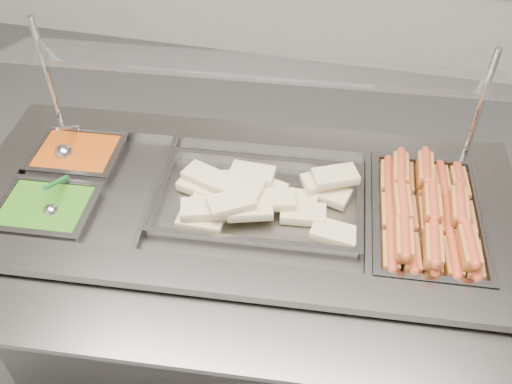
% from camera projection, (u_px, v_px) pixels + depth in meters
% --- Properties ---
extents(steam_counter, '(1.75, 0.90, 0.81)m').
position_uv_depth(steam_counter, '(244.00, 277.00, 2.03)').
color(steam_counter, slate).
rests_on(steam_counter, ground).
extents(tray_rail, '(1.64, 0.48, 0.05)m').
position_uv_depth(tray_rail, '(213.00, 331.00, 1.45)').
color(tray_rail, slate).
rests_on(tray_rail, steam_counter).
extents(sneeze_guard, '(1.50, 0.40, 0.40)m').
position_uv_depth(sneeze_guard, '(250.00, 69.00, 1.67)').
color(sneeze_guard, silver).
rests_on(sneeze_guard, steam_counter).
extents(pan_hotdogs, '(0.35, 0.52, 0.09)m').
position_uv_depth(pan_hotdogs, '(425.00, 222.00, 1.72)').
color(pan_hotdogs, gray).
rests_on(pan_hotdogs, steam_counter).
extents(pan_wraps, '(0.64, 0.41, 0.06)m').
position_uv_depth(pan_wraps, '(259.00, 203.00, 1.77)').
color(pan_wraps, gray).
rests_on(pan_wraps, steam_counter).
extents(pan_beans, '(0.29, 0.24, 0.09)m').
position_uv_depth(pan_beans, '(79.00, 160.00, 1.93)').
color(pan_beans, gray).
rests_on(pan_beans, steam_counter).
extents(pan_peas, '(0.29, 0.24, 0.09)m').
position_uv_depth(pan_peas, '(48.00, 215.00, 1.74)').
color(pan_peas, gray).
rests_on(pan_peas, steam_counter).
extents(hotdogs_in_buns, '(0.31, 0.49, 0.11)m').
position_uv_depth(hotdogs_in_buns, '(427.00, 214.00, 1.69)').
color(hotdogs_in_buns, '#A46322').
rests_on(hotdogs_in_buns, pan_hotdogs).
extents(tortilla_wraps, '(0.59, 0.33, 0.09)m').
position_uv_depth(tortilla_wraps, '(259.00, 196.00, 1.73)').
color(tortilla_wraps, beige).
rests_on(tortilla_wraps, pan_wraps).
extents(ladle, '(0.06, 0.17, 0.13)m').
position_uv_depth(ladle, '(64.00, 152.00, 1.90)').
color(ladle, '#B4B4B9').
rests_on(ladle, pan_beans).
extents(serving_spoon, '(0.05, 0.16, 0.12)m').
position_uv_depth(serving_spoon, '(52.00, 206.00, 1.71)').
color(serving_spoon, '#B4B4B9').
rests_on(serving_spoon, pan_peas).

